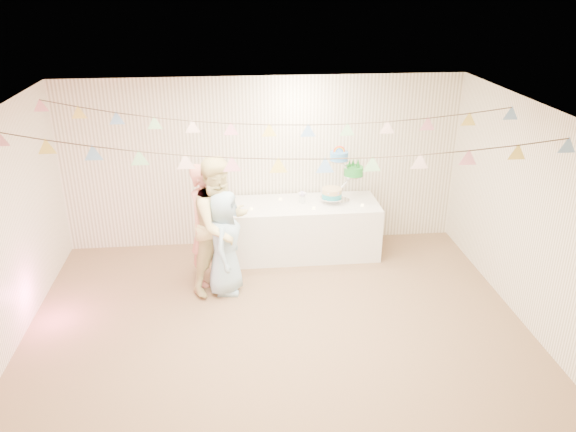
{
  "coord_description": "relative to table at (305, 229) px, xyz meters",
  "views": [
    {
      "loc": [
        -0.45,
        -5.59,
        3.93
      ],
      "look_at": [
        0.2,
        0.8,
        1.15
      ],
      "focal_mm": 35.0,
      "sensor_mm": 36.0,
      "label": 1
    }
  ],
  "objects": [
    {
      "name": "cake_top_tier",
      "position": [
        0.49,
        0.02,
        0.97
      ],
      "size": [
        0.25,
        0.25,
        0.19
      ],
      "primitive_type": null,
      "color": "#3D80C2",
      "rests_on": "cake_stand"
    },
    {
      "name": "cake_middle",
      "position": [
        0.73,
        0.14,
        0.7
      ],
      "size": [
        0.27,
        0.27,
        0.22
      ],
      "primitive_type": null,
      "color": "green",
      "rests_on": "cake_stand"
    },
    {
      "name": "table",
      "position": [
        0.0,
        0.0,
        0.0
      ],
      "size": [
        2.17,
        0.87,
        0.81
      ],
      "primitive_type": "cube",
      "color": "white",
      "rests_on": "floor"
    },
    {
      "name": "person_child",
      "position": [
        -1.19,
        -0.99,
        0.31
      ],
      "size": [
        0.56,
        0.76,
        1.43
      ],
      "primitive_type": "imported",
      "rotation": [
        0.0,
        0.0,
        1.41
      ],
      "color": "#9EC5E0",
      "rests_on": "floor"
    },
    {
      "name": "right_wall",
      "position": [
        2.42,
        -2.01,
        0.89
      ],
      "size": [
        5.0,
        5.0,
        0.0
      ],
      "primitive_type": "plane",
      "color": "white",
      "rests_on": "ground"
    },
    {
      "name": "bunting_front",
      "position": [
        -0.58,
        -2.21,
        1.91
      ],
      "size": [
        5.6,
        0.9,
        0.36
      ],
      "primitive_type": null,
      "color": "#72A5E5",
      "rests_on": "ceiling"
    },
    {
      "name": "bunting_back",
      "position": [
        -0.58,
        -0.91,
        1.94
      ],
      "size": [
        5.6,
        1.1,
        0.4
      ],
      "primitive_type": null,
      "color": "pink",
      "rests_on": "ceiling"
    },
    {
      "name": "person_adult_a",
      "position": [
        -1.41,
        -0.71,
        0.44
      ],
      "size": [
        0.68,
        0.74,
        1.7
      ],
      "primitive_type": "imported",
      "rotation": [
        0.0,
        0.0,
        0.97
      ],
      "color": "#DC8173",
      "rests_on": "floor"
    },
    {
      "name": "floor",
      "position": [
        -0.58,
        -2.01,
        -0.41
      ],
      "size": [
        6.0,
        6.0,
        0.0
      ],
      "primitive_type": "plane",
      "color": "brown",
      "rests_on": "ground"
    },
    {
      "name": "tealight_3",
      "position": [
        0.35,
        0.22,
        0.42
      ],
      "size": [
        0.04,
        0.04,
        0.03
      ],
      "primitive_type": "cylinder",
      "color": "#FFD88C",
      "rests_on": "table"
    },
    {
      "name": "cake_bottom",
      "position": [
        0.4,
        -0.01,
        0.43
      ],
      "size": [
        0.31,
        0.31,
        0.15
      ],
      "primitive_type": null,
      "color": "teal",
      "rests_on": "cake_stand"
    },
    {
      "name": "tealight_0",
      "position": [
        -0.8,
        -0.15,
        0.42
      ],
      "size": [
        0.04,
        0.04,
        0.03
      ],
      "primitive_type": "cylinder",
      "color": "#FFD88C",
      "rests_on": "table"
    },
    {
      "name": "tealight_2",
      "position": [
        0.1,
        -0.22,
        0.42
      ],
      "size": [
        0.04,
        0.04,
        0.03
      ],
      "primitive_type": "cylinder",
      "color": "#FFD88C",
      "rests_on": "table"
    },
    {
      "name": "tealight_1",
      "position": [
        -0.35,
        0.18,
        0.42
      ],
      "size": [
        0.04,
        0.04,
        0.03
      ],
      "primitive_type": "cylinder",
      "color": "#FFD88C",
      "rests_on": "table"
    },
    {
      "name": "tealight_4",
      "position": [
        0.82,
        -0.18,
        0.42
      ],
      "size": [
        0.04,
        0.04,
        0.03
      ],
      "primitive_type": "cylinder",
      "color": "#FFD88C",
      "rests_on": "table"
    },
    {
      "name": "front_wall",
      "position": [
        -0.58,
        -4.51,
        0.89
      ],
      "size": [
        6.0,
        6.0,
        0.0
      ],
      "primitive_type": "plane",
      "color": "white",
      "rests_on": "ground"
    },
    {
      "name": "ceiling",
      "position": [
        -0.58,
        -2.01,
        2.19
      ],
      "size": [
        6.0,
        6.0,
        0.0
      ],
      "primitive_type": "plane",
      "color": "white",
      "rests_on": "ground"
    },
    {
      "name": "cake_stand",
      "position": [
        0.55,
        0.05,
        0.74
      ],
      "size": [
        0.71,
        0.42,
        0.8
      ],
      "primitive_type": null,
      "color": "silver",
      "rests_on": "table"
    },
    {
      "name": "platter",
      "position": [
        -0.57,
        -0.05,
        0.35
      ],
      "size": [
        0.35,
        0.35,
        0.02
      ],
      "primitive_type": "cylinder",
      "color": "white",
      "rests_on": "table"
    },
    {
      "name": "back_wall",
      "position": [
        -0.58,
        0.49,
        0.89
      ],
      "size": [
        6.0,
        6.0,
        0.0
      ],
      "primitive_type": "plane",
      "color": "white",
      "rests_on": "ground"
    },
    {
      "name": "posy",
      "position": [
        -0.04,
        0.05,
        0.43
      ],
      "size": [
        0.15,
        0.15,
        0.17
      ],
      "primitive_type": null,
      "color": "white",
      "rests_on": "table"
    },
    {
      "name": "person_adult_b",
      "position": [
        -1.22,
        -0.9,
        0.52
      ],
      "size": [
        1.13,
        1.13,
        1.85
      ],
      "primitive_type": "imported",
      "rotation": [
        0.0,
        0.0,
        0.76
      ],
      "color": "beige",
      "rests_on": "floor"
    }
  ]
}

